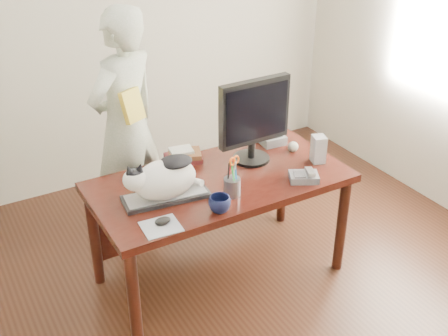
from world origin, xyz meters
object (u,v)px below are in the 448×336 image
pen_cup (232,185)px  person (126,125)px  book_stack (183,156)px  keyboard (166,196)px  desk (214,193)px  calculator (270,137)px  baseball (293,147)px  speaker (318,149)px  coffee_mug (220,204)px  phone (304,176)px  cat (162,178)px  monitor (254,117)px  mouse (163,221)px

pen_cup → person: 1.09m
book_stack → person: (-0.19, 0.54, 0.06)m
keyboard → book_stack: bearing=58.1°
desk → keyboard: bearing=-162.6°
calculator → keyboard: bearing=-156.2°
keyboard → baseball: baseball is taller
book_stack → person: person is taller
speaker → pen_cup: bearing=-155.6°
coffee_mug → phone: 0.63m
keyboard → coffee_mug: size_ratio=4.21×
baseball → phone: bearing=-115.8°
book_stack → person: bearing=126.1°
cat → monitor: monitor is taller
keyboard → book_stack: size_ratio=1.97×
monitor → baseball: size_ratio=7.81×
person → keyboard: bearing=58.4°
monitor → baseball: monitor is taller
speaker → person: person is taller
monitor → coffee_mug: size_ratio=4.53×
monitor → keyboard: bearing=-169.9°
speaker → baseball: size_ratio=2.53×
speaker → keyboard: bearing=-166.6°
desk → keyboard: size_ratio=3.06×
cat → calculator: bearing=25.8°
pen_cup → coffee_mug: size_ratio=2.05×
desk → calculator: bearing=20.4°
phone → baseball: bearing=92.4°
speaker → calculator: 0.43m
desk → person: 0.87m
phone → book_stack: size_ratio=0.81×
cat → speaker: (1.07, -0.08, -0.05)m
keyboard → desk: bearing=24.3°
mouse → calculator: 1.22m
person → book_stack: bearing=84.7°
phone → baseball: 0.39m
baseball → book_stack: book_stack is taller
baseball → monitor: bearing=176.6°
phone → baseball: phone is taller
speaker → cat: bearing=-166.5°
coffee_mug → phone: (0.63, 0.05, -0.02)m
monitor → mouse: size_ratio=5.83×
phone → book_stack: (-0.54, 0.60, 0.01)m
mouse → phone: 0.96m
calculator → monitor: bearing=-138.9°
cat → phone: bearing=-8.4°
pen_cup → coffee_mug: (-0.15, -0.12, -0.02)m
keyboard → monitor: size_ratio=0.93×
baseball → pen_cup: bearing=-156.5°
baseball → book_stack: size_ratio=0.27×
baseball → calculator: bearing=103.3°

